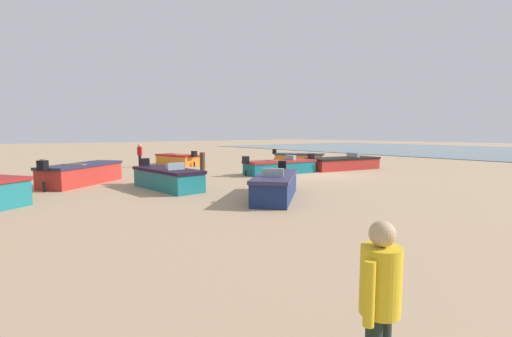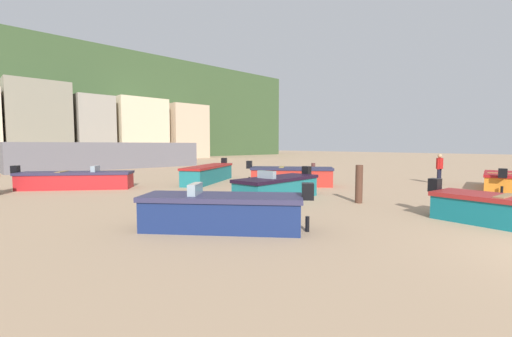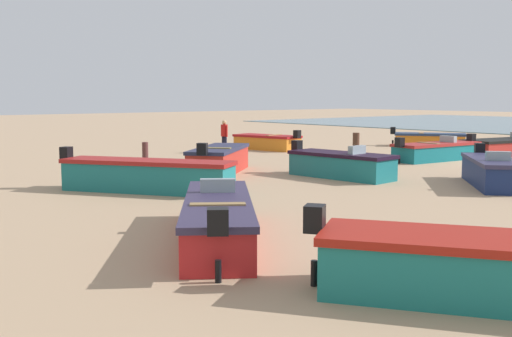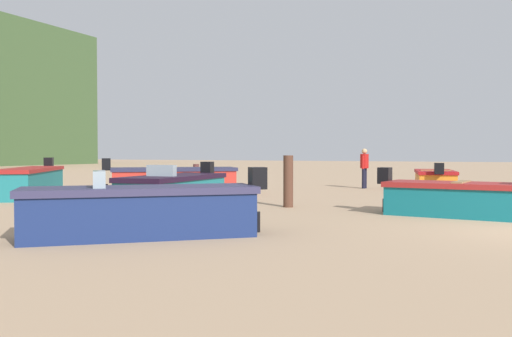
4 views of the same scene
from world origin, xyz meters
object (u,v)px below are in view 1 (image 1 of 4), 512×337
object	(u,v)px
boat_navy_5	(276,186)
beach_walker_distant	(380,298)
boat_orange_3	(177,160)
boat_red_4	(343,163)
boat_orange_1	(299,158)
mooring_post_mid_beach	(203,166)
boat_red_7	(82,174)
boat_teal_0	(280,167)
boat_teal_10	(167,178)
beach_walker_foreground	(140,153)
mooring_post_near_water	(43,169)

from	to	relation	value
boat_navy_5	beach_walker_distant	xyz separation A→B (m)	(-7.76, 5.68, 0.50)
boat_orange_3	boat_red_4	bearing A→B (deg)	-65.10
boat_orange_3	boat_orange_1	bearing A→B (deg)	-37.38
boat_red_4	boat_navy_5	size ratio (longest dim) A/B	1.37
beach_walker_distant	mooring_post_mid_beach	bearing A→B (deg)	-123.77
boat_orange_3	mooring_post_mid_beach	size ratio (longest dim) A/B	2.88
boat_red_7	boat_teal_0	bearing A→B (deg)	36.38
boat_orange_3	boat_red_7	xyz separation A→B (m)	(-6.32, 7.74, 0.09)
boat_orange_3	boat_red_4	size ratio (longest dim) A/B	0.76
boat_orange_1	boat_navy_5	size ratio (longest dim) A/B	1.03
beach_walker_distant	boat_teal_10	bearing A→B (deg)	-115.97
boat_red_4	boat_navy_5	distance (m)	11.16
boat_navy_5	beach_walker_foreground	world-z (taller)	beach_walker_foreground
boat_orange_1	beach_walker_foreground	bearing A→B (deg)	-54.83
beach_walker_foreground	beach_walker_distant	world-z (taller)	same
boat_orange_1	boat_orange_3	size ratio (longest dim) A/B	0.99
boat_teal_0	beach_walker_foreground	xyz separation A→B (m)	(8.88, 4.95, 0.55)
beach_walker_distant	mooring_post_near_water	bearing A→B (deg)	-99.46
boat_orange_1	mooring_post_near_water	bearing A→B (deg)	-38.24
boat_teal_0	boat_teal_10	size ratio (longest dim) A/B	1.14
mooring_post_mid_beach	boat_teal_0	bearing A→B (deg)	-94.17
mooring_post_near_water	mooring_post_mid_beach	xyz separation A→B (m)	(-5.51, -6.20, 0.19)
boat_red_7	beach_walker_distant	xyz separation A→B (m)	(-15.82, 0.99, 0.47)
boat_red_4	beach_walker_distant	xyz separation A→B (m)	(-12.60, 15.74, 0.55)
beach_walker_distant	beach_walker_foreground	bearing A→B (deg)	-114.98
boat_red_4	beach_walker_foreground	distance (m)	13.71
boat_teal_10	mooring_post_mid_beach	world-z (taller)	mooring_post_mid_beach
boat_navy_5	beach_walker_distant	bearing A→B (deg)	102.60
boat_red_4	beach_walker_foreground	xyz separation A→B (m)	(9.61, 9.76, 0.55)
boat_orange_3	beach_walker_foreground	bearing A→B (deg)	167.21
boat_orange_3	mooring_post_near_water	xyz separation A→B (m)	(-2.95, 8.89, 0.10)
boat_red_4	boat_red_7	distance (m)	15.10
boat_navy_5	beach_walker_foreground	size ratio (longest dim) A/B	2.36
boat_orange_1	boat_orange_3	xyz separation A→B (m)	(4.13, 8.47, 0.02)
boat_teal_10	mooring_post_near_water	distance (m)	7.96
boat_teal_0	mooring_post_mid_beach	size ratio (longest dim) A/B	3.41
beach_walker_foreground	beach_walker_distant	xyz separation A→B (m)	(-22.21, 5.98, 0.00)
boat_teal_0	beach_walker_foreground	bearing A→B (deg)	-144.97
boat_teal_0	mooring_post_mid_beach	world-z (taller)	mooring_post_mid_beach
boat_teal_10	beach_walker_distant	xyz separation A→B (m)	(-12.11, 3.48, 0.50)
boat_teal_0	boat_navy_5	bearing A→B (deg)	-37.41
boat_teal_0	boat_orange_3	world-z (taller)	same
boat_orange_3	beach_walker_distant	size ratio (longest dim) A/B	2.46
boat_orange_3	boat_navy_5	xyz separation A→B (m)	(-14.38, 3.05, 0.05)
boat_red_4	beach_walker_foreground	world-z (taller)	beach_walker_foreground
boat_navy_5	mooring_post_mid_beach	world-z (taller)	mooring_post_mid_beach
boat_red_4	boat_teal_10	bearing A→B (deg)	-77.65
boat_orange_1	boat_red_7	xyz separation A→B (m)	(-2.20, 16.21, 0.11)
boat_orange_3	boat_navy_5	bearing A→B (deg)	-113.38
boat_teal_0	mooring_post_mid_beach	xyz separation A→B (m)	(0.36, 4.88, 0.29)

